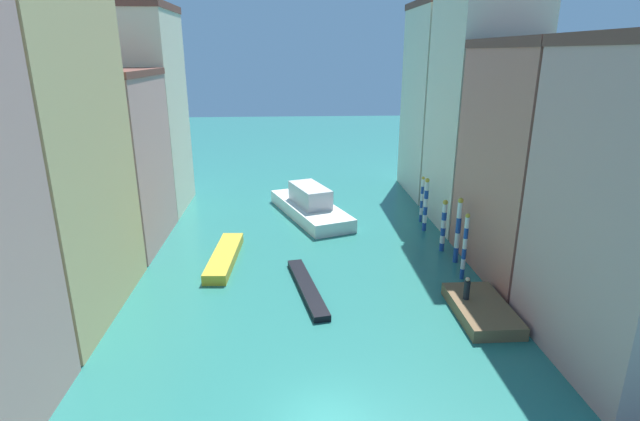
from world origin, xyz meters
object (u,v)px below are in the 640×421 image
at_px(waterfront_dock, 481,310).
at_px(mooring_pole_0, 465,246).
at_px(mooring_pole_2, 443,225).
at_px(mooring_pole_4, 422,199).
at_px(vaporetto_white, 310,206).
at_px(motorboat_0, 225,257).
at_px(mooring_pole_1, 458,230).
at_px(mooring_pole_3, 426,204).
at_px(person_on_dock, 467,289).
at_px(gondola_black, 307,288).

distance_m(waterfront_dock, mooring_pole_0, 5.24).
relative_size(mooring_pole_2, mooring_pole_4, 0.98).
relative_size(mooring_pole_2, vaporetto_white, 0.33).
bearing_deg(motorboat_0, mooring_pole_2, 3.57).
bearing_deg(vaporetto_white, mooring_pole_1, -47.95).
xyz_separation_m(mooring_pole_3, mooring_pole_4, (0.30, 2.31, -0.24)).
height_order(mooring_pole_4, motorboat_0, mooring_pole_4).
bearing_deg(person_on_dock, mooring_pole_1, 76.02).
xyz_separation_m(mooring_pole_0, mooring_pole_1, (0.46, 2.73, 0.13)).
xyz_separation_m(person_on_dock, motorboat_0, (-15.12, 8.02, -1.02)).
bearing_deg(waterfront_dock, vaporetto_white, 115.96).
height_order(person_on_dock, gondola_black, person_on_dock).
xyz_separation_m(vaporetto_white, gondola_black, (-0.86, -15.02, -0.80)).
bearing_deg(mooring_pole_4, mooring_pole_3, -97.33).
relative_size(waterfront_dock, mooring_pole_4, 1.34).
distance_m(mooring_pole_0, mooring_pole_4, 11.68).
relative_size(waterfront_dock, mooring_pole_3, 1.21).
distance_m(mooring_pole_4, gondola_black, 16.79).
relative_size(waterfront_dock, mooring_pole_2, 1.37).
xyz_separation_m(waterfront_dock, mooring_pole_1, (0.99, 7.54, 2.13)).
bearing_deg(mooring_pole_0, waterfront_dock, -96.22).
distance_m(person_on_dock, vaporetto_white, 19.97).
bearing_deg(gondola_black, mooring_pole_3, 44.91).
height_order(waterfront_dock, gondola_black, waterfront_dock).
xyz_separation_m(person_on_dock, mooring_pole_1, (1.71, 6.88, 1.12)).
bearing_deg(mooring_pole_3, waterfront_dock, -91.88).
bearing_deg(mooring_pole_0, person_on_dock, -106.75).
bearing_deg(mooring_pole_3, person_on_dock, -95.03).
relative_size(person_on_dock, mooring_pole_4, 0.33).
relative_size(waterfront_dock, mooring_pole_1, 1.15).
height_order(mooring_pole_2, mooring_pole_4, mooring_pole_4).
distance_m(mooring_pole_0, vaporetto_white, 17.03).
bearing_deg(mooring_pole_1, person_on_dock, -103.98).
bearing_deg(person_on_dock, mooring_pole_2, 81.46).
bearing_deg(gondola_black, mooring_pole_1, 19.05).
bearing_deg(mooring_pole_1, waterfront_dock, -97.46).
relative_size(mooring_pole_0, vaporetto_white, 0.38).
bearing_deg(gondola_black, mooring_pole_2, 29.31).
relative_size(mooring_pole_0, mooring_pole_4, 1.11).
bearing_deg(vaporetto_white, mooring_pole_2, -42.80).
relative_size(gondola_black, motorboat_0, 1.02).
relative_size(person_on_dock, vaporetto_white, 0.11).
height_order(gondola_black, motorboat_0, motorboat_0).
bearing_deg(person_on_dock, waterfront_dock, -42.70).
bearing_deg(mooring_pole_2, waterfront_dock, -93.74).
xyz_separation_m(mooring_pole_1, motorboat_0, (-16.83, 1.15, -2.14)).
distance_m(mooring_pole_1, vaporetto_white, 15.19).
height_order(waterfront_dock, mooring_pole_0, mooring_pole_0).
distance_m(waterfront_dock, mooring_pole_2, 9.89).
bearing_deg(mooring_pole_0, mooring_pole_2, 88.71).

